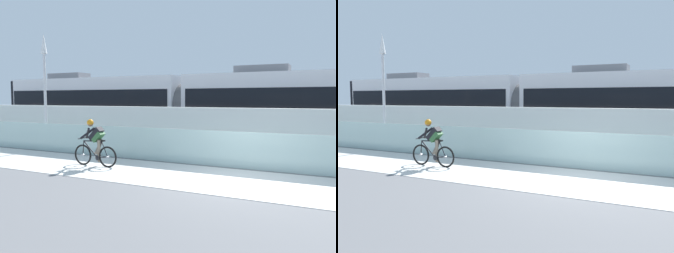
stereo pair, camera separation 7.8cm
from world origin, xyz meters
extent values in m
plane|color=slate|center=(0.00, 0.00, 0.00)|extent=(200.00, 200.00, 0.00)
cube|color=silver|center=(0.00, 0.00, 0.01)|extent=(32.00, 3.20, 0.01)
cube|color=silver|center=(0.00, 1.85, 0.61)|extent=(32.00, 0.05, 1.22)
cube|color=silver|center=(0.00, 3.65, 0.98)|extent=(32.00, 0.36, 1.95)
cube|color=#595654|center=(0.00, 6.13, 0.00)|extent=(32.00, 0.08, 0.01)
cube|color=#595654|center=(0.00, 7.57, 0.00)|extent=(32.00, 0.08, 0.01)
cube|color=silver|center=(-10.16, 6.85, 1.90)|extent=(11.00, 2.50, 3.10)
cube|color=black|center=(-10.16, 6.85, 2.25)|extent=(10.56, 2.54, 1.04)
cube|color=red|center=(-10.16, 6.85, 0.53)|extent=(10.78, 2.53, 0.28)
cube|color=slate|center=(-12.14, 6.85, 3.63)|extent=(2.40, 1.10, 0.36)
cube|color=#232326|center=(-13.68, 6.85, 0.36)|extent=(1.40, 1.88, 0.20)
cylinder|color=black|center=(-13.68, 6.13, 0.30)|extent=(0.60, 0.10, 0.60)
cylinder|color=black|center=(-13.68, 7.57, 0.30)|extent=(0.60, 0.10, 0.60)
cube|color=#232326|center=(-6.64, 6.85, 0.36)|extent=(1.40, 1.88, 0.20)
cylinder|color=black|center=(-6.64, 6.13, 0.30)|extent=(0.60, 0.10, 0.60)
cylinder|color=black|center=(-6.64, 7.57, 0.30)|extent=(0.60, 0.10, 0.60)
cube|color=black|center=(-15.61, 6.85, 1.90)|extent=(0.16, 2.54, 2.94)
cube|color=silver|center=(1.34, 6.85, 1.90)|extent=(11.00, 2.50, 3.10)
cube|color=black|center=(1.34, 6.85, 2.25)|extent=(10.56, 2.54, 1.04)
cube|color=red|center=(1.34, 6.85, 0.53)|extent=(10.78, 2.53, 0.28)
cube|color=slate|center=(-0.64, 6.85, 3.63)|extent=(2.40, 1.10, 0.36)
cube|color=#232326|center=(-2.18, 6.85, 0.36)|extent=(1.40, 1.88, 0.20)
cylinder|color=black|center=(-2.18, 6.13, 0.30)|extent=(0.60, 0.10, 0.60)
cylinder|color=black|center=(-2.18, 7.57, 0.30)|extent=(0.60, 0.10, 0.60)
cylinder|color=#59595B|center=(-4.41, 6.85, 1.90)|extent=(0.60, 2.30, 2.30)
torus|color=black|center=(-5.39, 0.00, 0.36)|extent=(0.72, 0.06, 0.72)
cylinder|color=#99999E|center=(-5.39, 0.00, 0.36)|extent=(0.07, 0.10, 0.07)
torus|color=black|center=(-4.34, 0.00, 0.36)|extent=(0.72, 0.06, 0.72)
cylinder|color=#99999E|center=(-4.34, 0.00, 0.36)|extent=(0.07, 0.10, 0.07)
cylinder|color=black|center=(-5.06, 0.00, 0.57)|extent=(0.60, 0.04, 0.58)
cylinder|color=black|center=(-4.68, 0.00, 0.59)|extent=(0.22, 0.04, 0.59)
cylinder|color=black|center=(-4.97, 0.00, 0.86)|extent=(0.76, 0.04, 0.07)
cylinder|color=black|center=(-4.56, 0.00, 0.33)|extent=(0.43, 0.03, 0.09)
cylinder|color=black|center=(-4.47, 0.00, 0.62)|extent=(0.27, 0.02, 0.53)
cylinder|color=black|center=(-5.37, 0.00, 0.60)|extent=(0.08, 0.03, 0.49)
cube|color=black|center=(-4.59, 0.00, 0.90)|extent=(0.24, 0.10, 0.05)
cylinder|color=black|center=(-5.34, 0.00, 0.95)|extent=(0.03, 0.58, 0.03)
cylinder|color=#262628|center=(-4.77, 0.00, 0.30)|extent=(0.18, 0.02, 0.18)
cube|color=black|center=(-4.81, 0.00, 1.11)|extent=(0.50, 0.28, 0.51)
cube|color=#336638|center=(-4.72, 0.00, 1.02)|extent=(0.38, 0.30, 0.38)
sphere|color=#997051|center=(-5.05, 0.00, 1.46)|extent=(0.20, 0.20, 0.20)
sphere|color=orange|center=(-5.05, 0.00, 1.49)|extent=(0.23, 0.23, 0.23)
cylinder|color=black|center=(-5.17, 0.00, 1.12)|extent=(0.44, 0.41, 0.41)
cylinder|color=black|center=(-5.17, 0.00, 1.12)|extent=(0.44, 0.41, 0.41)
cylinder|color=#726656|center=(-4.70, 0.00, 0.55)|extent=(0.29, 0.33, 0.80)
cylinder|color=#726656|center=(-4.70, 0.00, 0.69)|extent=(0.29, 0.33, 0.54)
cylinder|color=gray|center=(-9.30, 2.15, 0.10)|extent=(0.24, 0.24, 0.20)
cylinder|color=silver|center=(-9.30, 2.15, 2.20)|extent=(0.12, 0.12, 4.20)
cone|color=white|center=(-9.30, 2.15, 4.75)|extent=(0.28, 0.28, 0.90)
camera|label=1|loc=(2.46, -9.27, 2.32)|focal=36.63mm
camera|label=2|loc=(2.52, -9.24, 2.32)|focal=36.63mm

